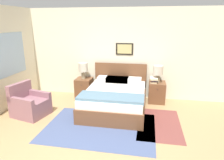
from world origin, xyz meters
name	(u,v)px	position (x,y,z in m)	size (l,w,h in m)	color
ground_plane	(84,150)	(0.00, 0.00, 0.00)	(16.00, 16.00, 0.00)	tan
wall_back	(113,54)	(0.00, 2.87, 1.30)	(7.39, 0.09, 2.60)	beige
wall_left	(3,59)	(-2.52, 1.42, 1.30)	(0.08, 5.24, 2.60)	beige
area_rug_main	(100,127)	(0.09, 0.84, 0.00)	(2.35, 1.66, 0.01)	#47567F
area_rug_bedside	(159,124)	(1.36, 1.23, 0.00)	(0.94, 1.54, 0.01)	brown
bed	(115,98)	(0.26, 1.85, 0.31)	(1.53, 1.95, 1.04)	brown
armchair	(29,105)	(-1.74, 1.13, 0.27)	(0.87, 0.81, 0.79)	#8E606B
nightstand_near_window	(84,88)	(-0.81, 2.55, 0.29)	(0.46, 0.51, 0.58)	brown
nightstand_by_door	(157,92)	(1.33, 2.55, 0.29)	(0.46, 0.51, 0.58)	brown
table_lamp_near_window	(83,68)	(-0.81, 2.53, 0.90)	(0.27, 0.27, 0.48)	gray
table_lamp_by_door	(158,71)	(1.33, 2.53, 0.90)	(0.27, 0.27, 0.48)	gray
book_thick_bottom	(154,82)	(1.23, 2.50, 0.60)	(0.18, 0.25, 0.04)	beige
book_hardcover_middle	(154,81)	(1.23, 2.50, 0.63)	(0.17, 0.20, 0.02)	#B7332D
book_novel_upper	(154,80)	(1.23, 2.50, 0.66)	(0.20, 0.28, 0.03)	#232328
book_slim_near_top	(154,79)	(1.23, 2.50, 0.69)	(0.23, 0.29, 0.04)	beige
book_paperback_top	(154,78)	(1.23, 2.50, 0.72)	(0.21, 0.23, 0.02)	silver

